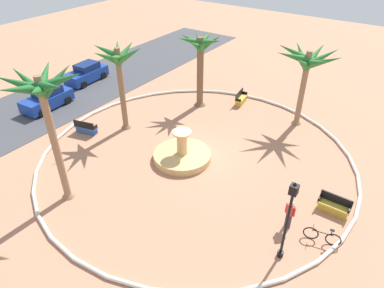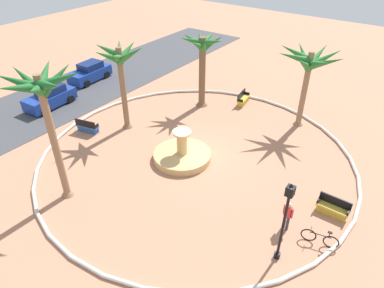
{
  "view_description": "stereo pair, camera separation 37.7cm",
  "coord_description": "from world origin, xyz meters",
  "px_view_note": "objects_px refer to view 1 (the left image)",
  "views": [
    {
      "loc": [
        -14.88,
        -9.93,
        12.78
      ],
      "look_at": [
        -0.21,
        0.17,
        1.0
      ],
      "focal_mm": 32.44,
      "sensor_mm": 36.0,
      "label": 1
    },
    {
      "loc": [
        -14.66,
        -10.24,
        12.78
      ],
      "look_at": [
        -0.21,
        0.17,
        1.0
      ],
      "focal_mm": 32.44,
      "sensor_mm": 36.0,
      "label": 2
    }
  ],
  "objects_px": {
    "palm_tree_mid_plaza": "(200,54)",
    "palm_tree_far_side": "(119,65)",
    "palm_tree_by_curb": "(43,99)",
    "bicycle_red_frame": "(322,236)",
    "bench_north": "(241,99)",
    "fountain": "(182,155)",
    "bench_east": "(86,129)",
    "parked_car_leftmost": "(47,99)",
    "parked_car_second": "(87,73)",
    "lamppost": "(288,216)",
    "palm_tree_near_fountain": "(307,64)",
    "bench_west": "(334,207)",
    "person_cyclist_helmet": "(290,213)"
  },
  "relations": [
    {
      "from": "palm_tree_near_fountain",
      "to": "bench_north",
      "type": "height_order",
      "value": "palm_tree_near_fountain"
    },
    {
      "from": "parked_car_leftmost",
      "to": "parked_car_second",
      "type": "distance_m",
      "value": 5.5
    },
    {
      "from": "lamppost",
      "to": "parked_car_leftmost",
      "type": "relative_size",
      "value": 1.04
    },
    {
      "from": "fountain",
      "to": "bicycle_red_frame",
      "type": "xyz_separation_m",
      "value": [
        -1.68,
        -9.21,
        0.09
      ]
    },
    {
      "from": "lamppost",
      "to": "parked_car_second",
      "type": "height_order",
      "value": "lamppost"
    },
    {
      "from": "person_cyclist_helmet",
      "to": "bench_east",
      "type": "bearing_deg",
      "value": 88.45
    },
    {
      "from": "palm_tree_mid_plaza",
      "to": "palm_tree_far_side",
      "type": "xyz_separation_m",
      "value": [
        -5.99,
        2.36,
        0.53
      ]
    },
    {
      "from": "parked_car_second",
      "to": "fountain",
      "type": "bearing_deg",
      "value": -109.05
    },
    {
      "from": "person_cyclist_helmet",
      "to": "parked_car_leftmost",
      "type": "xyz_separation_m",
      "value": [
        1.34,
        20.38,
        -0.14
      ]
    },
    {
      "from": "parked_car_leftmost",
      "to": "palm_tree_by_curb",
      "type": "bearing_deg",
      "value": -121.45
    },
    {
      "from": "bicycle_red_frame",
      "to": "bench_east",
      "type": "bearing_deg",
      "value": 88.63
    },
    {
      "from": "lamppost",
      "to": "parked_car_second",
      "type": "distance_m",
      "value": 23.89
    },
    {
      "from": "fountain",
      "to": "bench_north",
      "type": "relative_size",
      "value": 2.18
    },
    {
      "from": "fountain",
      "to": "palm_tree_by_curb",
      "type": "height_order",
      "value": "palm_tree_by_curb"
    },
    {
      "from": "bicycle_red_frame",
      "to": "person_cyclist_helmet",
      "type": "xyz_separation_m",
      "value": [
        -0.01,
        1.65,
        0.54
      ]
    },
    {
      "from": "lamppost",
      "to": "parked_car_second",
      "type": "bearing_deg",
      "value": 69.21
    },
    {
      "from": "bench_north",
      "to": "bicycle_red_frame",
      "type": "xyz_separation_m",
      "value": [
        -10.63,
        -9.83,
        0.04
      ]
    },
    {
      "from": "palm_tree_by_curb",
      "to": "parked_car_leftmost",
      "type": "height_order",
      "value": "palm_tree_by_curb"
    },
    {
      "from": "palm_tree_near_fountain",
      "to": "palm_tree_mid_plaza",
      "type": "relative_size",
      "value": 1.0
    },
    {
      "from": "palm_tree_by_curb",
      "to": "bicycle_red_frame",
      "type": "distance_m",
      "value": 14.21
    },
    {
      "from": "palm_tree_mid_plaza",
      "to": "parked_car_leftmost",
      "type": "relative_size",
      "value": 1.39
    },
    {
      "from": "bench_west",
      "to": "palm_tree_by_curb",
      "type": "bearing_deg",
      "value": 119.81
    },
    {
      "from": "parked_car_second",
      "to": "bench_north",
      "type": "bearing_deg",
      "value": -73.67
    },
    {
      "from": "fountain",
      "to": "bench_west",
      "type": "bearing_deg",
      "value": -86.09
    },
    {
      "from": "palm_tree_far_side",
      "to": "bench_north",
      "type": "height_order",
      "value": "palm_tree_far_side"
    },
    {
      "from": "bench_north",
      "to": "lamppost",
      "type": "height_order",
      "value": "lamppost"
    },
    {
      "from": "palm_tree_by_curb",
      "to": "parked_car_leftmost",
      "type": "bearing_deg",
      "value": 58.55
    },
    {
      "from": "bench_north",
      "to": "fountain",
      "type": "bearing_deg",
      "value": -176.01
    },
    {
      "from": "palm_tree_mid_plaza",
      "to": "palm_tree_far_side",
      "type": "distance_m",
      "value": 6.46
    },
    {
      "from": "palm_tree_mid_plaza",
      "to": "bench_north",
      "type": "relative_size",
      "value": 3.46
    },
    {
      "from": "fountain",
      "to": "person_cyclist_helmet",
      "type": "bearing_deg",
      "value": -102.57
    },
    {
      "from": "palm_tree_mid_plaza",
      "to": "bench_west",
      "type": "distance_m",
      "value": 14.29
    },
    {
      "from": "fountain",
      "to": "palm_tree_far_side",
      "type": "xyz_separation_m",
      "value": [
        0.81,
        5.56,
        4.43
      ]
    },
    {
      "from": "palm_tree_far_side",
      "to": "bench_north",
      "type": "distance_m",
      "value": 10.48
    },
    {
      "from": "fountain",
      "to": "palm_tree_near_fountain",
      "type": "xyz_separation_m",
      "value": [
        8.36,
        -4.28,
        4.23
      ]
    },
    {
      "from": "lamppost",
      "to": "parked_car_leftmost",
      "type": "bearing_deg",
      "value": 81.33
    },
    {
      "from": "bench_east",
      "to": "palm_tree_mid_plaza",
      "type": "bearing_deg",
      "value": -27.18
    },
    {
      "from": "bench_west",
      "to": "person_cyclist_helmet",
      "type": "bearing_deg",
      "value": 146.3
    },
    {
      "from": "bicycle_red_frame",
      "to": "parked_car_second",
      "type": "height_order",
      "value": "parked_car_second"
    },
    {
      "from": "bicycle_red_frame",
      "to": "parked_car_second",
      "type": "relative_size",
      "value": 0.41
    },
    {
      "from": "palm_tree_by_curb",
      "to": "lamppost",
      "type": "xyz_separation_m",
      "value": [
        2.82,
        -10.99,
        -3.38
      ]
    },
    {
      "from": "person_cyclist_helmet",
      "to": "parked_car_leftmost",
      "type": "relative_size",
      "value": 0.4
    },
    {
      "from": "lamppost",
      "to": "parked_car_second",
      "type": "relative_size",
      "value": 1.04
    },
    {
      "from": "palm_tree_near_fountain",
      "to": "parked_car_second",
      "type": "xyz_separation_m",
      "value": [
        -3.41,
        18.6,
        -3.74
      ]
    },
    {
      "from": "person_cyclist_helmet",
      "to": "lamppost",
      "type": "bearing_deg",
      "value": -167.66
    },
    {
      "from": "bench_east",
      "to": "fountain",
      "type": "bearing_deg",
      "value": -80.12
    },
    {
      "from": "palm_tree_mid_plaza",
      "to": "bench_north",
      "type": "distance_m",
      "value": 5.11
    },
    {
      "from": "palm_tree_near_fountain",
      "to": "lamppost",
      "type": "relative_size",
      "value": 1.33
    },
    {
      "from": "bench_west",
      "to": "bench_north",
      "type": "relative_size",
      "value": 0.97
    },
    {
      "from": "palm_tree_mid_plaza",
      "to": "palm_tree_far_side",
      "type": "height_order",
      "value": "palm_tree_far_side"
    }
  ]
}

